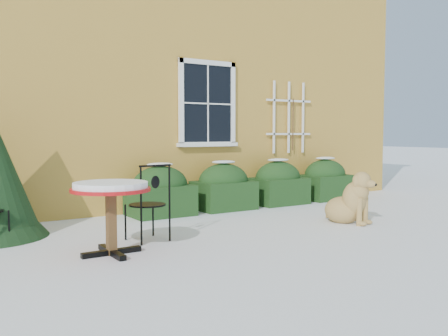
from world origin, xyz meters
TOP-DOWN VIEW (x-y plane):
  - ground at (0.00, 0.00)m, footprint 80.00×80.00m
  - house at (0.00, 7.00)m, footprint 12.40×8.40m
  - hedge_row at (1.65, 2.55)m, footprint 4.95×0.80m
  - bistro_table at (-2.00, 0.33)m, footprint 0.92×0.92m
  - patio_chair_near at (-1.32, 0.78)m, footprint 0.50×0.49m
  - dog at (1.87, 0.23)m, footprint 0.67×0.95m

SIDE VIEW (x-z plane):
  - ground at x=0.00m, z-range 0.00..0.00m
  - dog at x=1.87m, z-range -0.08..0.76m
  - hedge_row at x=1.65m, z-range -0.05..0.86m
  - patio_chair_near at x=-1.32m, z-range 0.00..1.02m
  - bistro_table at x=-2.00m, z-range 0.28..1.14m
  - house at x=0.00m, z-range 0.02..6.42m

